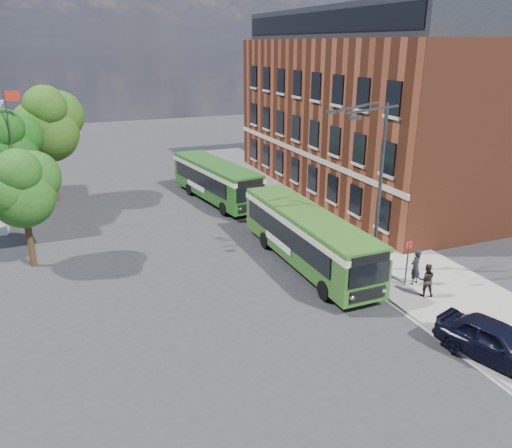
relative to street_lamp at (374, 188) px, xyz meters
name	(u,v)px	position (x,y,z in m)	size (l,w,h in m)	color
ground	(270,273)	(-4.84, 2.00, -4.79)	(120.00, 120.00, 0.00)	#2A2A2C
pavement	(314,212)	(2.16, 10.00, -4.72)	(6.00, 48.00, 0.15)	gray
kerb_line	(276,218)	(-0.89, 10.00, -4.79)	(0.12, 48.00, 0.01)	beige
brick_office	(371,106)	(9.16, 14.00, 2.18)	(12.10, 26.00, 14.20)	brown
flagpole	(14,154)	(-17.29, 15.00, 0.15)	(0.95, 0.10, 9.00)	#353739
street_lamp	(374,188)	(0.00, 0.00, 0.00)	(2.96, 2.38, 9.00)	#353739
bus_stop_sign	(407,261)	(0.76, -2.20, -3.28)	(0.35, 0.08, 2.52)	#353739
bus_front	(307,234)	(-2.52, 2.27, -2.96)	(2.78, 11.91, 3.02)	#316522
bus_rear	(216,178)	(-3.51, 15.64, -2.96)	(4.17, 11.02, 3.02)	#21581A
parked_car	(496,341)	(-0.04, -8.63, -3.86)	(1.84, 4.58, 1.56)	black
pedestrian_a	(416,267)	(1.31, -2.22, -3.71)	(0.68, 0.45, 1.86)	black
pedestrian_b	(426,280)	(0.97, -3.45, -3.81)	(0.81, 0.63, 1.67)	black
tree_left	(22,187)	(-16.66, 7.75, -0.24)	(3.98, 3.78, 6.72)	#382214
tree_mid	(8,144)	(-17.75, 17.09, 0.46)	(4.58, 4.36, 7.73)	#382214
tree_right	(48,123)	(-15.04, 20.37, 1.25)	(5.27, 5.01, 8.90)	#382214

